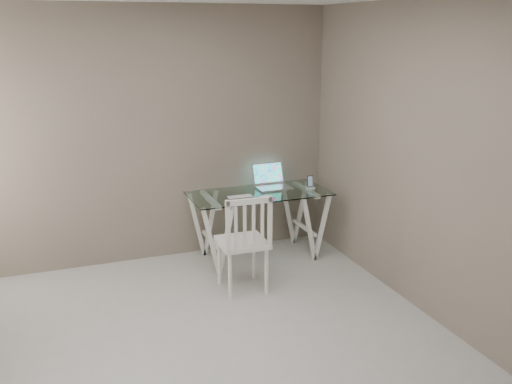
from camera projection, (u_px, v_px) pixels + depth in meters
room at (198, 141)px, 3.85m from camera, size 4.50×4.52×2.71m
desk at (259, 225)px, 6.23m from camera, size 1.50×0.70×0.75m
chair at (245, 239)px, 5.36m from camera, size 0.46×0.46×0.98m
laptop at (271, 181)px, 6.35m from camera, size 0.37×0.35×0.25m
keyboard at (240, 197)px, 5.97m from camera, size 0.28×0.12×0.01m
mouse at (265, 197)px, 5.91m from camera, size 0.11×0.07×0.04m
phone_dock at (310, 185)px, 6.28m from camera, size 0.08×0.08×0.14m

